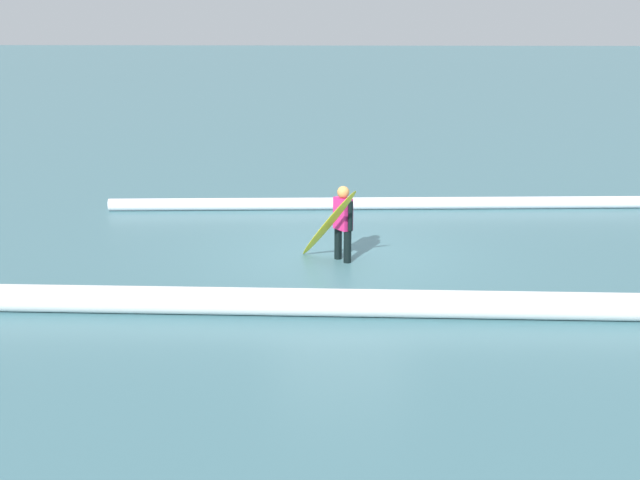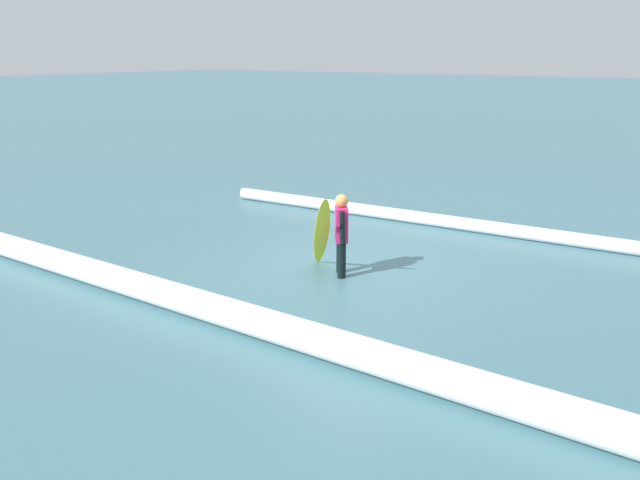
{
  "view_description": "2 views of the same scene",
  "coord_description": "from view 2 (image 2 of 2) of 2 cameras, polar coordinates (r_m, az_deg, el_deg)",
  "views": [
    {
      "loc": [
        -0.06,
        13.96,
        4.38
      ],
      "look_at": [
        0.31,
        2.1,
        0.93
      ],
      "focal_mm": 44.15,
      "sensor_mm": 36.0,
      "label": 1
    },
    {
      "loc": [
        -5.8,
        9.06,
        3.64
      ],
      "look_at": [
        -0.63,
        1.7,
        1.05
      ],
      "focal_mm": 36.88,
      "sensor_mm": 36.0,
      "label": 2
    }
  ],
  "objects": [
    {
      "name": "ground_plane",
      "position": [
        11.36,
        2.33,
        -2.66
      ],
      "size": [
        187.42,
        187.42,
        0.0
      ],
      "primitive_type": "plane",
      "color": "#44727C"
    },
    {
      "name": "surfer",
      "position": [
        10.91,
        1.86,
        0.79
      ],
      "size": [
        0.37,
        0.48,
        1.39
      ],
      "rotation": [
        0.0,
        0.0,
        5.37
      ],
      "color": "black",
      "rests_on": "ground_plane"
    },
    {
      "name": "surfboard",
      "position": [
        10.9,
        0.12,
        0.62
      ],
      "size": [
        1.16,
        1.32,
        1.51
      ],
      "color": "yellow",
      "rests_on": "ground_plane"
    },
    {
      "name": "wave_crest_foreground",
      "position": [
        13.84,
        16.93,
        0.68
      ],
      "size": [
        14.15,
        1.02,
        0.28
      ],
      "primitive_type": "cylinder",
      "rotation": [
        0.0,
        1.57,
        0.05
      ],
      "color": "white",
      "rests_on": "ground_plane"
    },
    {
      "name": "wave_crest_midground",
      "position": [
        10.62,
        -16.49,
        -3.5
      ],
      "size": [
        23.38,
        0.65,
        0.42
      ],
      "primitive_type": "cylinder",
      "rotation": [
        0.0,
        1.57,
        -0.01
      ],
      "color": "white",
      "rests_on": "ground_plane"
    }
  ]
}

